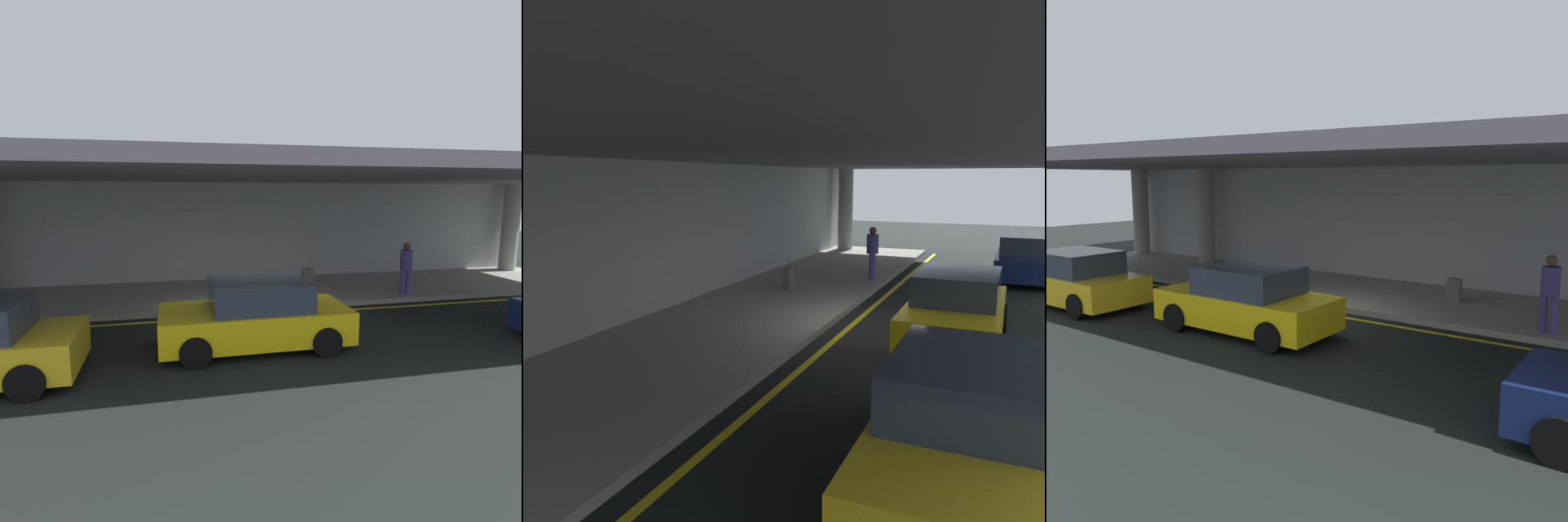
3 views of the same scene
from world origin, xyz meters
The scene contains 11 objects.
ground_plane centered at (0.00, 0.00, 0.00)m, with size 60.00×60.00×0.00m, color black.
sidewalk centered at (0.00, 3.10, 0.07)m, with size 26.00×4.20×0.15m, color gray.
lane_stripe_yellow centered at (0.00, 0.60, 0.00)m, with size 26.00×0.14×0.01m, color yellow.
support_column_center centered at (12.00, 4.52, 1.97)m, with size 0.67×0.67×3.65m, color gray.
ceiling_overhang centered at (0.00, 2.60, 3.95)m, with size 28.00×13.20×0.30m, color gray.
terminal_back_wall centered at (0.00, 5.35, 1.90)m, with size 26.00×0.30×3.80m, color #AEB1B2.
car_navy centered at (7.84, -3.08, 0.71)m, with size 4.10×1.92×1.50m.
car_yellow_taxi centered at (-5.85, -2.44, 0.71)m, with size 4.10×1.92×1.50m.
car_yellow_taxi_no2 centered at (-0.37, -1.74, 0.71)m, with size 4.10×1.92×1.50m.
traveler_with_luggage centered at (5.27, 1.48, 1.11)m, with size 0.38×0.38×1.68m.
suitcase_upright_primary centered at (2.56, 3.29, 0.46)m, with size 0.36×0.22×0.90m.
Camera 2 is at (-11.67, -2.85, 3.40)m, focal length 37.05 mm.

